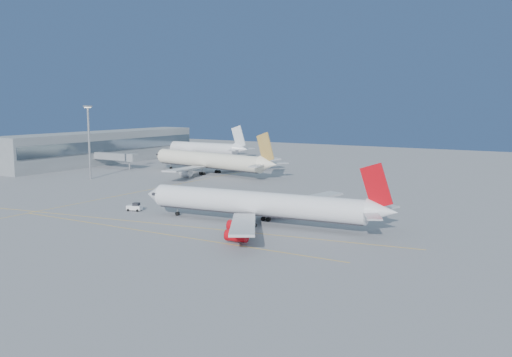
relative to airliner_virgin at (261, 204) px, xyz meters
name	(u,v)px	position (x,y,z in m)	size (l,w,h in m)	color
ground	(182,220)	(-19.35, -5.76, -4.87)	(500.00, 500.00, 0.00)	slate
terminal	(103,147)	(-134.28, 79.24, 2.64)	(18.40, 110.00, 15.00)	gray
jet_bridge	(117,157)	(-112.45, 66.24, 0.30)	(23.60, 3.60, 6.90)	gray
taxiway_lines	(153,210)	(-34.06, 0.58, -4.86)	(118.86, 140.00, 0.02)	#F4B20D
airliner_virgin	(261,204)	(0.00, 0.00, 0.00)	(65.50, 58.59, 16.15)	white
airliner_etihad	(211,161)	(-66.03, 71.62, 0.62)	(68.85, 62.88, 18.03)	white
airliner_third	(195,148)	(-111.18, 120.22, 0.47)	(65.60, 60.64, 17.63)	white
pushback_tug	(135,207)	(-37.52, -2.90, -3.85)	(4.31, 3.27, 2.20)	white
light_mast	(89,136)	(-96.45, 35.93, 11.44)	(2.39, 2.39, 27.63)	gray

